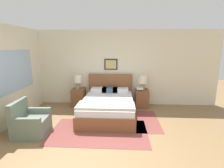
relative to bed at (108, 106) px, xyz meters
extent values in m
plane|color=olive|center=(0.01, -2.02, -0.29)|extent=(16.00, 16.00, 0.00)
cube|color=beige|center=(0.01, 1.13, 1.01)|extent=(7.40, 0.06, 2.60)
cube|color=black|center=(0.02, 1.09, 1.14)|extent=(0.46, 0.02, 0.37)
cube|color=tan|center=(0.02, 1.08, 1.14)|extent=(0.37, 0.00, 0.30)
cube|color=beige|center=(-2.53, -0.46, 1.01)|extent=(0.06, 5.52, 2.60)
cube|color=#9EBCDB|center=(-2.48, -0.47, 1.11)|extent=(0.02, 1.75, 1.10)
cube|color=brown|center=(-0.14, -1.07, -0.29)|extent=(2.36, 1.43, 0.01)
cube|color=brown|center=(1.04, -0.34, -0.29)|extent=(0.82, 1.53, 0.01)
cube|color=brown|center=(0.00, -0.04, -0.15)|extent=(1.52, 2.16, 0.28)
cube|color=brown|center=(0.00, -1.09, 0.03)|extent=(1.52, 0.06, 0.08)
cube|color=silver|center=(0.00, -0.04, 0.11)|extent=(1.46, 2.07, 0.24)
cube|color=brown|center=(0.00, 1.01, 0.52)|extent=(1.52, 0.06, 0.57)
cube|color=#B2A893|center=(0.00, -0.71, 0.26)|extent=(1.49, 0.60, 0.06)
cube|color=silver|center=(-0.37, 0.78, 0.30)|extent=(0.52, 0.32, 0.14)
cube|color=silver|center=(0.37, 0.78, 0.30)|extent=(0.52, 0.32, 0.14)
cube|color=slate|center=(0.00, 0.78, 0.30)|extent=(0.52, 0.32, 0.14)
cube|color=slate|center=(-1.71, -1.26, -0.10)|extent=(0.75, 0.81, 0.40)
cube|color=slate|center=(-1.99, -1.28, 0.32)|extent=(0.17, 0.77, 0.43)
cube|color=slate|center=(-1.73, -0.93, 0.17)|extent=(0.70, 0.15, 0.14)
cube|color=slate|center=(-1.68, -1.59, 0.17)|extent=(0.70, 0.15, 0.14)
cube|color=brown|center=(-1.10, 0.82, 0.01)|extent=(0.44, 0.46, 0.60)
sphere|color=#332D28|center=(-1.10, 0.58, 0.18)|extent=(0.02, 0.02, 0.02)
cube|color=brown|center=(1.10, 0.82, 0.01)|extent=(0.44, 0.46, 0.60)
sphere|color=#332D28|center=(1.10, 0.58, 0.18)|extent=(0.02, 0.02, 0.02)
cylinder|color=gray|center=(-1.11, 0.82, 0.39)|extent=(0.13, 0.13, 0.17)
cylinder|color=gray|center=(-1.11, 0.82, 0.51)|extent=(0.02, 0.02, 0.06)
cylinder|color=beige|center=(-1.11, 0.82, 0.67)|extent=(0.28, 0.28, 0.26)
cylinder|color=gray|center=(1.11, 0.82, 0.39)|extent=(0.13, 0.13, 0.17)
cylinder|color=gray|center=(1.11, 0.82, 0.51)|extent=(0.02, 0.02, 0.06)
cylinder|color=beige|center=(1.11, 0.82, 0.67)|extent=(0.28, 0.28, 0.26)
cube|color=#232328|center=(1.00, 0.78, 0.33)|extent=(0.19, 0.29, 0.03)
cube|color=silver|center=(1.00, 0.78, 0.36)|extent=(0.22, 0.28, 0.03)
cube|color=silver|center=(1.00, 0.78, 0.39)|extent=(0.20, 0.23, 0.04)
camera|label=1|loc=(0.41, -4.97, 1.76)|focal=28.00mm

